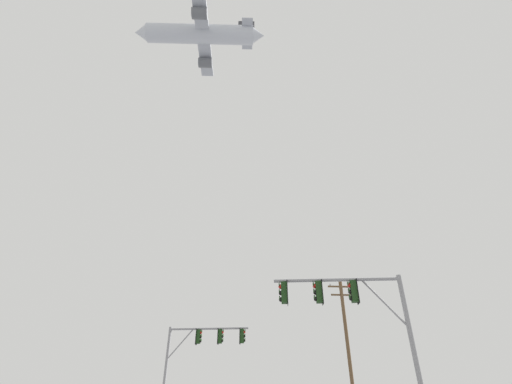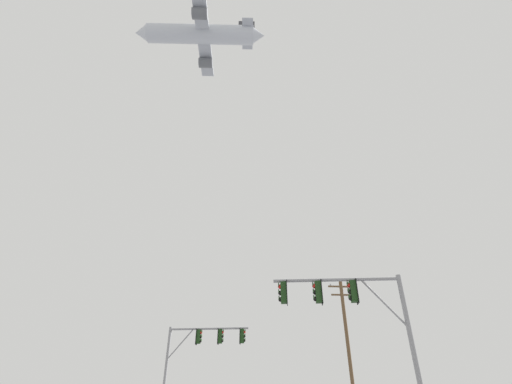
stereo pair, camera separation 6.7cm
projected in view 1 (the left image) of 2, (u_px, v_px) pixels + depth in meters
The scene contains 4 objects.
signal_pole_near at pixel (353, 309), 15.04m from camera, with size 5.51×1.00×6.20m.
signal_pole_far at pixel (200, 347), 24.63m from camera, with size 5.63×1.12×5.99m.
utility_pole at pixel (347, 342), 28.24m from camera, with size 2.20×0.28×10.33m.
airplane at pixel (200, 34), 59.43m from camera, with size 21.58×16.67×5.90m.
Camera 1 is at (-0.91, -6.25, 1.48)m, focal length 25.09 mm.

